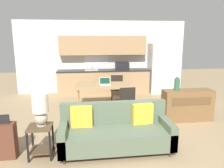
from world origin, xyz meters
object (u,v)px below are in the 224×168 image
table_lamp (40,108)px  side_table (41,136)px  dining_chair_near_right (126,100)px  dining_chair_far_right (117,87)px  vase (177,84)px  dining_table (104,87)px  credenza (187,105)px  refrigerator (158,68)px  laptop (105,83)px  couch (115,132)px  suitcase (5,140)px

table_lamp → side_table: bearing=-124.9°
dining_chair_near_right → dining_chair_far_right: bearing=-92.4°
side_table → vase: 3.38m
dining_table → dining_chair_far_right: 0.98m
table_lamp → credenza: size_ratio=0.45×
credenza → dining_chair_far_right: bearing=126.8°
credenza → dining_chair_far_right: (-1.50, 2.00, 0.08)m
dining_chair_far_right → vase: bearing=-51.7°
refrigerator → laptop: refrigerator is taller
couch → credenza: (2.03, 1.22, 0.06)m
dining_table → dining_chair_far_right: bearing=57.2°
laptop → couch: bearing=-88.8°
side_table → couch: bearing=4.3°
side_table → laptop: 2.95m
couch → dining_chair_far_right: size_ratio=2.44×
refrigerator → suitcase: 6.03m
refrigerator → dining_chair_near_right: size_ratio=2.22×
side_table → credenza: credenza is taller
dining_chair_far_right → table_lamp: bearing=-111.7°
laptop → dining_chair_near_right: bearing=-59.5°
refrigerator → dining_chair_near_right: refrigerator is taller
dining_table → dining_chair_near_right: (0.52, -0.82, -0.19)m
laptop → suitcase: 3.27m
refrigerator → dining_chair_near_right: 3.16m
table_lamp → credenza: table_lamp is taller
dining_table → vase: 2.10m
dining_chair_far_right → dining_chair_near_right: same height
side_table → suitcase: suitcase is taller
couch → credenza: bearing=31.0°
vase → table_lamp: bearing=-157.1°
couch → vase: vase is taller
vase → laptop: (-1.66, 1.25, -0.17)m
vase → suitcase: bearing=-160.7°
dining_table → table_lamp: bearing=-118.2°
side_table → table_lamp: table_lamp is taller
dining_chair_far_right → laptop: 0.94m
side_table → laptop: bearing=61.4°
dining_table → table_lamp: table_lamp is taller
dining_table → laptop: 0.13m
vase → dining_chair_near_right: bearing=162.8°
side_table → dining_chair_far_right: size_ratio=0.67×
couch → suitcase: (-1.96, -0.07, -0.02)m
dining_chair_far_right → suitcase: size_ratio=1.06×
couch → laptop: 2.50m
table_lamp → dining_table: bearing=61.8°
dining_table → vase: (1.71, -1.19, 0.28)m
credenza → dining_chair_near_right: (-1.50, 0.36, 0.08)m
couch → credenza: 2.37m
couch → dining_chair_near_right: 1.67m
refrigerator → dining_chair_near_right: bearing=-124.1°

